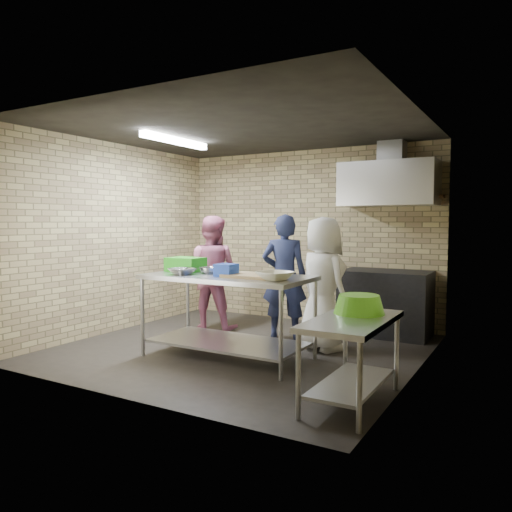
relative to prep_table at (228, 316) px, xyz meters
The scene contains 25 objects.
floor 0.64m from the prep_table, 99.60° to the left, with size 4.20×4.20×0.00m, color black.
ceiling 2.26m from the prep_table, 99.60° to the left, with size 4.20×4.20×0.00m, color black.
back_wall 2.56m from the prep_table, 91.65° to the left, with size 4.20×0.06×2.70m, color tan.
front_wall 1.81m from the prep_table, 92.49° to the right, with size 4.20×0.06×2.70m, color tan.
left_wall 2.37m from the prep_table, 169.31° to the left, with size 0.06×4.00×2.70m, color tan.
right_wall 2.25m from the prep_table, 11.40° to the left, with size 0.06×4.00×2.70m, color tan.
prep_table is the anchor object (origin of this frame).
side_counter 1.87m from the prep_table, 21.75° to the right, with size 0.60×1.20×0.75m, color silver.
stove 2.43m from the prep_table, 58.12° to the left, with size 1.20×0.70×0.90m, color black.
range_hood 2.95m from the prep_table, 58.74° to the left, with size 1.30×0.60×0.60m, color silver.
hood_duct 3.32m from the prep_table, 60.45° to the left, with size 0.35×0.30×0.30m, color #A5A8AD.
wall_shelf 3.14m from the prep_table, 55.49° to the left, with size 0.80×0.20×0.04m, color #3F2B19.
fluorescent_fixture 2.44m from the prep_table, 159.05° to the left, with size 0.10×1.25×0.08m, color white.
green_crate 0.91m from the prep_table, behind, with size 0.43×0.32×0.17m, color green.
blue_tub 0.56m from the prep_table, 63.43° to the right, with size 0.21×0.21×0.14m, color blue.
cutting_board 0.61m from the prep_table, ahead, with size 0.59×0.45×0.03m, color tan.
mixing_bowl_a 0.75m from the prep_table, 158.20° to the right, with size 0.30×0.30×0.07m, color #B5B8BC.
mixing_bowl_b 0.60m from the prep_table, behind, with size 0.23×0.23×0.07m, color silver.
ceramic_bowl 0.89m from the prep_table, 12.09° to the right, with size 0.37×0.37×0.09m, color beige.
green_basin 1.80m from the prep_table, 14.44° to the right, with size 0.46×0.46×0.17m, color #59C626, non-canonical shape.
bottle_red 3.07m from the prep_table, 59.94° to the left, with size 0.07×0.07×0.18m, color #B22619.
bottle_green 3.26m from the prep_table, 53.03° to the left, with size 0.06×0.06×0.15m, color green.
man_navy 1.25m from the prep_table, 83.29° to the left, with size 0.61×0.40×1.68m, color #161937.
woman_pink 1.59m from the prep_table, 131.92° to the left, with size 0.81×0.63×1.66m, color #C06589.
woman_white 1.26m from the prep_table, 47.82° to the left, with size 0.80×0.52×1.64m, color silver.
Camera 1 is at (3.17, -5.14, 1.58)m, focal length 34.54 mm.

